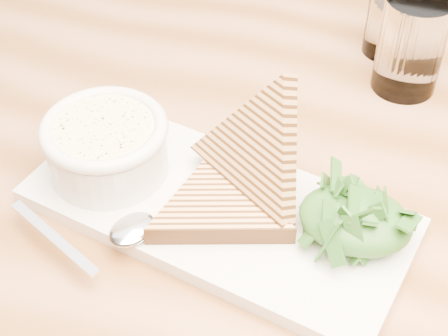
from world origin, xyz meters
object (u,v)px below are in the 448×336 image
(table_top, at_px, (275,206))
(glass_far, at_px, (393,17))
(soup_bowl, at_px, (107,151))
(platter, at_px, (217,210))
(glass_near, at_px, (411,45))

(table_top, distance_m, glass_far, 0.32)
(soup_bowl, bearing_deg, table_top, 13.12)
(table_top, relative_size, soup_bowl, 10.30)
(table_top, distance_m, platter, 0.08)
(glass_near, bearing_deg, platter, -116.69)
(platter, xyz_separation_m, glass_near, (0.14, 0.29, 0.05))
(platter, height_order, glass_far, glass_far)
(soup_bowl, height_order, glass_near, glass_near)
(glass_far, bearing_deg, glass_near, -66.23)
(table_top, distance_m, soup_bowl, 0.19)
(glass_near, bearing_deg, table_top, -112.35)
(glass_near, distance_m, glass_far, 0.08)
(platter, bearing_deg, glass_near, 63.31)
(platter, height_order, glass_near, glass_near)
(soup_bowl, distance_m, glass_far, 0.42)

